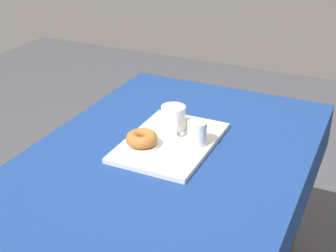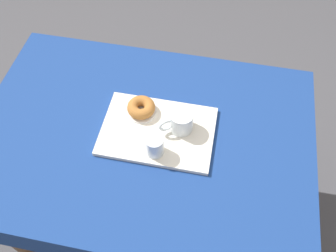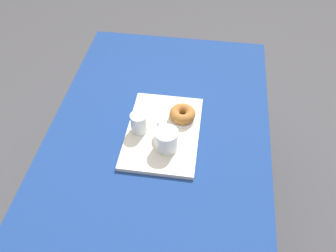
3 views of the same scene
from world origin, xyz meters
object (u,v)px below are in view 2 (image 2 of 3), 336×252
at_px(tea_mug_left, 181,121).
at_px(donut_plate_left, 142,111).
at_px(water_glass_near, 155,146).
at_px(sugar_donut_left, 141,107).
at_px(dining_table, 144,149).
at_px(serving_tray, 158,131).

distance_m(tea_mug_left, donut_plate_left, 0.17).
distance_m(water_glass_near, sugar_donut_left, 0.18).
xyz_separation_m(dining_table, sugar_donut_left, (-0.02, 0.09, 0.15)).
xyz_separation_m(dining_table, water_glass_near, (0.06, -0.07, 0.16)).
relative_size(tea_mug_left, water_glass_near, 1.46).
bearing_deg(dining_table, serving_tray, 20.23).
bearing_deg(tea_mug_left, serving_tray, -162.61).
relative_size(dining_table, serving_tray, 3.05).
relative_size(dining_table, water_glass_near, 15.16).
bearing_deg(serving_tray, sugar_donut_left, 138.57).
height_order(serving_tray, donut_plate_left, donut_plate_left).
xyz_separation_m(water_glass_near, sugar_donut_left, (-0.09, 0.16, -0.01)).
bearing_deg(sugar_donut_left, tea_mug_left, -15.27).
bearing_deg(tea_mug_left, water_glass_near, -120.80).
height_order(donut_plate_left, sugar_donut_left, sugar_donut_left).
height_order(serving_tray, sugar_donut_left, sugar_donut_left).
distance_m(tea_mug_left, water_glass_near, 0.14).
height_order(serving_tray, water_glass_near, water_glass_near).
relative_size(donut_plate_left, sugar_donut_left, 1.06).
bearing_deg(sugar_donut_left, water_glass_near, -61.50).
height_order(dining_table, water_glass_near, water_glass_near).
xyz_separation_m(tea_mug_left, sugar_donut_left, (-0.16, 0.04, -0.01)).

